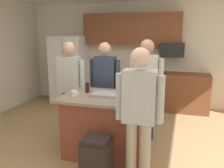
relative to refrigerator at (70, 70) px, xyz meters
The scene contains 16 objects.
floor 3.23m from the refrigerator, 49.98° to the right, with size 7.04×7.04×0.00m, color tan.
back_wall 2.09m from the refrigerator, 11.81° to the left, with size 6.40×0.10×2.60m, color beige.
cabinet_run_upper 1.92m from the refrigerator, ahead, with size 2.40×0.38×0.75m.
cabinet_run_lower 2.64m from the refrigerator, ahead, with size 1.80×0.63×0.90m.
refrigerator is the anchor object (origin of this frame).
microwave_over_range 2.66m from the refrigerator, ahead, with size 0.56×0.40×0.32m, color black.
kitchen_island 3.06m from the refrigerator, 53.27° to the right, with size 1.31×0.94×0.93m.
person_guest_right 2.25m from the refrigerator, 47.01° to the right, with size 0.57×0.22×1.68m.
person_guest_by_door 2.20m from the refrigerator, 63.37° to the right, with size 0.57×0.22×1.70m.
person_host_foreground 3.92m from the refrigerator, 51.67° to the right, with size 0.57×0.22×1.70m.
person_guest_left 2.87m from the refrigerator, 36.71° to the right, with size 0.57×0.23×1.75m.
glass_stout_tall 2.73m from the refrigerator, 57.67° to the right, with size 0.07×0.07×0.16m.
mug_ceramic_white 2.94m from the refrigerator, 62.11° to the right, with size 0.13×0.09×0.09m.
glass_short_whisky 3.51m from the refrigerator, 51.38° to the right, with size 0.08×0.08×0.14m.
serving_tray 3.04m from the refrigerator, 53.06° to the right, with size 0.44×0.30×0.04m.
trash_bin 3.76m from the refrigerator, 58.73° to the right, with size 0.34×0.34×0.61m.
Camera 1 is at (0.91, -3.38, 1.88)m, focal length 39.08 mm.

